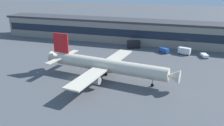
% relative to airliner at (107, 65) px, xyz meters
% --- Properties ---
extents(ground_plane, '(600.00, 600.00, 0.00)m').
position_rel_airliner_xyz_m(ground_plane, '(-12.02, -3.73, -5.28)').
color(ground_plane, '#4C4F54').
extents(terminal_building, '(150.15, 15.79, 13.49)m').
position_rel_airliner_xyz_m(terminal_building, '(-12.02, 57.96, 1.49)').
color(terminal_building, gray).
rests_on(terminal_building, ground_plane).
extents(airliner, '(53.49, 45.99, 15.76)m').
position_rel_airliner_xyz_m(airliner, '(0.00, 0.00, 0.00)').
color(airliner, beige).
rests_on(airliner, ground_plane).
extents(crew_van, '(5.45, 4.93, 2.55)m').
position_rel_airliner_xyz_m(crew_van, '(18.02, 40.41, -3.82)').
color(crew_van, '#2651A5').
rests_on(crew_van, ground_plane).
extents(catering_truck, '(7.65, 5.10, 4.15)m').
position_rel_airliner_xyz_m(catering_truck, '(0.66, 44.61, -2.99)').
color(catering_truck, black).
rests_on(catering_truck, ground_plane).
extents(pushback_tractor, '(3.96, 5.37, 1.75)m').
position_rel_airliner_xyz_m(pushback_tractor, '(37.53, 38.54, -4.23)').
color(pushback_tractor, white).
rests_on(pushback_tractor, ground_plane).
extents(stair_truck, '(6.45, 4.15, 3.55)m').
position_rel_airliner_xyz_m(stair_truck, '(27.86, 40.78, -3.30)').
color(stair_truck, white).
rests_on(stair_truck, ground_plane).
extents(traffic_cone_0, '(0.51, 0.51, 0.64)m').
position_rel_airliner_xyz_m(traffic_cone_0, '(14.90, -8.26, -4.96)').
color(traffic_cone_0, '#F2590C').
rests_on(traffic_cone_0, ground_plane).
extents(traffic_cone_1, '(0.52, 0.52, 0.65)m').
position_rel_airliner_xyz_m(traffic_cone_1, '(-9.84, -15.92, -4.95)').
color(traffic_cone_1, '#F2590C').
rests_on(traffic_cone_1, ground_plane).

